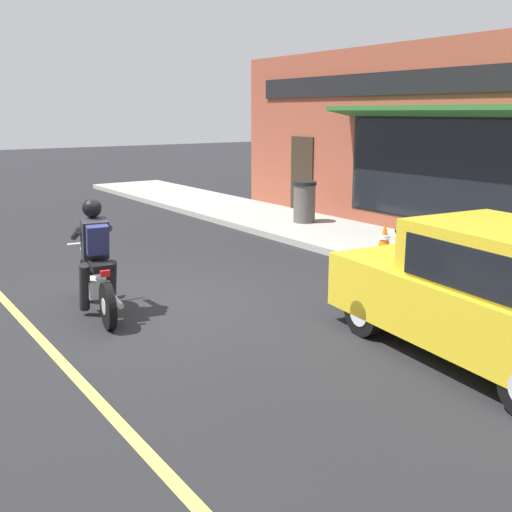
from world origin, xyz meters
TOP-DOWN VIEW (x-y plane):
  - ground_plane at (0.00, 0.00)m, footprint 80.00×80.00m
  - sidewalk_curb at (5.36, 3.00)m, footprint 2.60×22.00m
  - storefront_building at (6.89, 2.00)m, footprint 1.25×10.81m
  - motorcycle_with_rider at (-0.85, 0.26)m, footprint 0.65×2.01m
  - car_hatchback at (2.15, -3.80)m, footprint 2.06×3.94m
  - traffic_cone at (4.59, 0.05)m, footprint 0.36×0.36m
  - trash_bin at (5.54, 3.55)m, footprint 0.56×0.56m

SIDE VIEW (x-z plane):
  - ground_plane at x=0.00m, z-range 0.00..0.00m
  - sidewalk_curb at x=5.36m, z-range 0.00..0.14m
  - traffic_cone at x=4.59m, z-range 0.13..0.73m
  - trash_bin at x=5.54m, z-range 0.15..1.13m
  - motorcycle_with_rider at x=-0.85m, z-range -0.13..1.49m
  - car_hatchback at x=2.15m, z-range -0.02..1.55m
  - storefront_building at x=6.89m, z-range 0.01..4.21m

